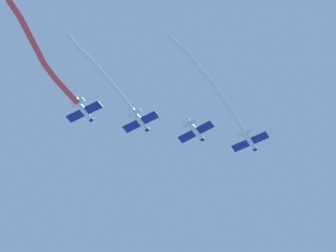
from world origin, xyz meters
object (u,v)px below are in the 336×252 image
(airplane_lead, at_px, (250,141))
(airplane_right_wing, at_px, (141,121))
(airplane_left_wing, at_px, (196,131))
(airplane_slot, at_px, (84,111))

(airplane_lead, xyz_separation_m, airplane_right_wing, (11.11, -14.39, 0.50))
(airplane_left_wing, bearing_deg, airplane_lead, -44.76)
(airplane_lead, xyz_separation_m, airplane_left_wing, (5.56, -7.19, 0.25))
(airplane_left_wing, distance_m, airplane_slot, 18.19)
(airplane_lead, relative_size, airplane_left_wing, 0.99)
(airplane_lead, xyz_separation_m, airplane_slot, (16.67, -21.58, 0.75))
(airplane_lead, relative_size, airplane_right_wing, 1.00)
(airplane_right_wing, bearing_deg, airplane_slot, 132.46)
(airplane_lead, bearing_deg, airplane_slot, 131.55)
(airplane_right_wing, bearing_deg, airplane_lead, -47.53)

